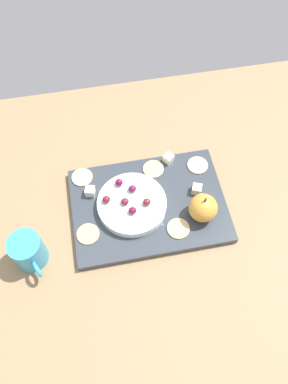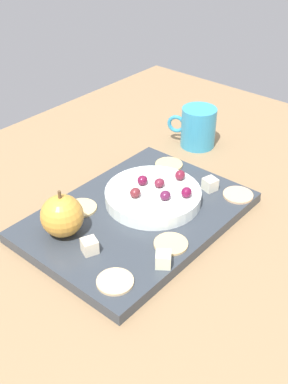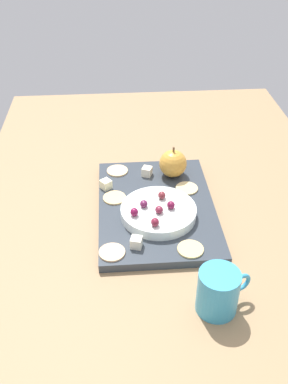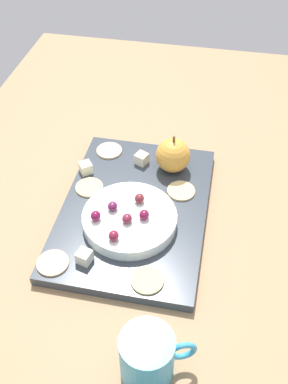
{
  "view_description": "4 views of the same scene",
  "coord_description": "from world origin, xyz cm",
  "views": [
    {
      "loc": [
        -12.05,
        -39.6,
        85.93
      ],
      "look_at": [
        -3.93,
        3.38,
        8.73
      ],
      "focal_mm": 34.87,
      "sensor_mm": 36.0,
      "label": 1
    },
    {
      "loc": [
        45.46,
        44.57,
        53.81
      ],
      "look_at": [
        -3.41,
        2.88,
        10.02
      ],
      "focal_mm": 44.75,
      "sensor_mm": 36.0,
      "label": 2
    },
    {
      "loc": [
        -82.81,
        10.69,
        67.14
      ],
      "look_at": [
        -2.54,
        4.52,
        8.94
      ],
      "focal_mm": 41.42,
      "sensor_mm": 36.0,
      "label": 3
    },
    {
      "loc": [
        -57.57,
        -10.84,
        64.9
      ],
      "look_at": [
        -2.41,
        0.07,
        9.07
      ],
      "focal_mm": 41.47,
      "sensor_mm": 36.0,
      "label": 4
    }
  ],
  "objects": [
    {
      "name": "table",
      "position": [
        0.0,
        0.0,
        1.85
      ],
      "size": [
        130.18,
        89.68,
        3.71
      ],
      "primitive_type": "cube",
      "color": "#967651",
      "rests_on": "ground"
    },
    {
      "name": "platter",
      "position": [
        -3.06,
        1.72,
        4.66
      ],
      "size": [
        37.25,
        26.22,
        1.91
      ],
      "primitive_type": "cube",
      "color": "#353C45",
      "rests_on": "table"
    },
    {
      "name": "serving_dish",
      "position": [
        -7.19,
        1.7,
        6.73
      ],
      "size": [
        16.64,
        16.64,
        2.22
      ],
      "primitive_type": "cylinder",
      "color": "white",
      "rests_on": "platter"
    },
    {
      "name": "apple_whole",
      "position": [
        8.72,
        -3.5,
        9.02
      ],
      "size": [
        6.81,
        6.81,
        6.81
      ],
      "primitive_type": "sphere",
      "color": "gold",
      "rests_on": "platter"
    },
    {
      "name": "apple_stem",
      "position": [
        8.72,
        -3.5,
        13.03
      ],
      "size": [
        0.5,
        0.5,
        1.2
      ],
      "primitive_type": "cylinder",
      "color": "brown",
      "rests_on": "apple_whole"
    },
    {
      "name": "cheese_cube_0",
      "position": [
        4.32,
        13.13,
        6.74
      ],
      "size": [
        3.13,
        3.13,
        2.24
      ],
      "primitive_type": "cube",
      "rotation": [
        0.0,
        0.0,
        0.64
      ],
      "color": "#EFF3C9",
      "rests_on": "platter"
    },
    {
      "name": "cheese_cube_1",
      "position": [
        9.18,
        2.87,
        6.74
      ],
      "size": [
        2.93,
        2.93,
        2.24
      ],
      "primitive_type": "cube",
      "rotation": [
        0.0,
        0.0,
        1.17
      ],
      "color": "#F9EAC9",
      "rests_on": "platter"
    },
    {
      "name": "cheese_cube_2",
      "position": [
        -16.64,
        7.15,
        6.74
      ],
      "size": [
        2.75,
        2.75,
        2.24
      ],
      "primitive_type": "cube",
      "rotation": [
        0.0,
        0.0,
        1.3
      ],
      "color": "silver",
      "rests_on": "platter"
    },
    {
      "name": "cracker_0",
      "position": [
        11.45,
        10.23,
        5.82
      ],
      "size": [
        5.31,
        5.31,
        0.4
      ],
      "primitive_type": "cylinder",
      "color": "beige",
      "rests_on": "platter"
    },
    {
      "name": "cracker_1",
      "position": [
        -0.3,
        11.22,
        5.82
      ],
      "size": [
        5.31,
        5.31,
        0.4
      ],
      "primitive_type": "cylinder",
      "color": "#E0BB7D",
      "rests_on": "platter"
    },
    {
      "name": "cracker_2",
      "position": [
        -18.49,
        -3.62,
        5.82
      ],
      "size": [
        5.31,
        5.31,
        0.4
      ],
      "primitive_type": "cylinder",
      "color": "#DCC07B",
      "rests_on": "platter"
    },
    {
      "name": "cracker_3",
      "position": [
        -18.2,
        12.13,
        5.82
      ],
      "size": [
        5.31,
        5.31,
        0.4
      ],
      "primitive_type": "cylinder",
      "color": "#DEB388",
      "rests_on": "platter"
    },
    {
      "name": "cracker_4",
      "position": [
        2.46,
        -6.14,
        5.82
      ],
      "size": [
        5.31,
        5.31,
        0.4
      ],
      "primitive_type": "cylinder",
      "color": "#D9BD82",
      "rests_on": "platter"
    },
    {
      "name": "grape_0",
      "position": [
        -3.77,
        0.63,
        8.69
      ],
      "size": [
        1.9,
        1.71,
        1.71
      ],
      "primitive_type": "ellipsoid",
      "color": "maroon",
      "rests_on": "serving_dish"
    },
    {
      "name": "grape_1",
      "position": [
        -13.03,
        3.05,
        8.74
      ],
      "size": [
        1.9,
        1.71,
        1.8
      ],
      "primitive_type": "ellipsoid",
      "color": "maroon",
      "rests_on": "serving_dish"
    },
    {
      "name": "grape_2",
      "position": [
        -8.83,
        1.75,
        8.62
      ],
      "size": [
        1.9,
        1.71,
        1.56
      ],
      "primitive_type": "ellipsoid",
      "color": "maroon",
      "rests_on": "serving_dish"
    },
    {
      "name": "grape_3",
      "position": [
        -7.46,
        -0.95,
        8.7
      ],
      "size": [
        1.9,
        1.71,
        1.71
      ],
      "primitive_type": "ellipsoid",
      "color": "maroon",
      "rests_on": "serving_dish"
    },
    {
      "name": "grape_4",
      "position": [
        -9.37,
        7.12,
        8.74
      ],
      "size": [
        1.9,
        1.71,
        1.8
      ],
      "primitive_type": "ellipsoid",
      "color": "maroon",
      "rests_on": "serving_dish"
    },
    {
      "name": "grape_5",
      "position": [
        -6.5,
        4.88,
        8.63
      ],
      "size": [
        1.9,
        1.71,
        1.57
      ],
      "primitive_type": "ellipsoid",
      "color": "#5E1C41",
      "rests_on": "serving_dish"
    },
    {
      "name": "cup",
      "position": [
        -31.73,
        -6.24,
        7.99
      ],
      "size": [
        7.34,
        10.22,
        8.56
      ],
      "color": "#399BC6",
      "rests_on": "table"
    }
  ]
}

